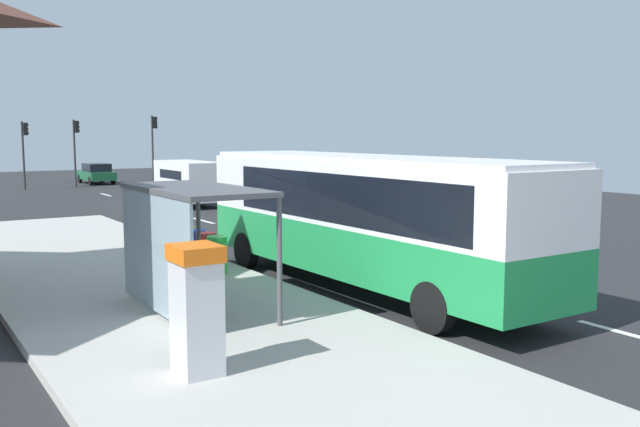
{
  "coord_description": "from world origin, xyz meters",
  "views": [
    {
      "loc": [
        -11.35,
        -13.38,
        3.73
      ],
      "look_at": [
        -1.0,
        2.76,
        1.5
      ],
      "focal_mm": 38.64,
      "sensor_mm": 36.0,
      "label": 1
    }
  ],
  "objects_px": {
    "recycling_bin_green": "(217,254)",
    "traffic_light_far_side": "(25,144)",
    "white_van": "(189,180)",
    "recycling_bin_yellow": "(186,244)",
    "bus": "(362,213)",
    "recycling_bin_blue": "(196,247)",
    "ticket_machine": "(197,308)",
    "sedan_near": "(96,173)",
    "traffic_light_median": "(76,142)",
    "traffic_light_near_side": "(154,139)",
    "recycling_bin_red": "(206,251)",
    "bus_shelter": "(180,217)"
  },
  "relations": [
    {
      "from": "bus",
      "to": "recycling_bin_blue",
      "type": "xyz_separation_m",
      "value": [
        -2.49,
        4.27,
        -1.19
      ]
    },
    {
      "from": "white_van",
      "to": "recycling_bin_yellow",
      "type": "relative_size",
      "value": 5.5
    },
    {
      "from": "traffic_light_median",
      "to": "traffic_light_far_side",
      "type": "bearing_deg",
      "value": -167.12
    },
    {
      "from": "recycling_bin_yellow",
      "to": "traffic_light_near_side",
      "type": "xyz_separation_m",
      "value": [
        9.7,
        30.44,
        2.68
      ]
    },
    {
      "from": "recycling_bin_yellow",
      "to": "recycling_bin_blue",
      "type": "bearing_deg",
      "value": -90.0
    },
    {
      "from": "recycling_bin_red",
      "to": "recycling_bin_blue",
      "type": "relative_size",
      "value": 1.0
    },
    {
      "from": "recycling_bin_yellow",
      "to": "traffic_light_far_side",
      "type": "height_order",
      "value": "traffic_light_far_side"
    },
    {
      "from": "recycling_bin_green",
      "to": "traffic_light_near_side",
      "type": "distance_m",
      "value": 34.06
    },
    {
      "from": "bus",
      "to": "ticket_machine",
      "type": "relative_size",
      "value": 5.69
    },
    {
      "from": "bus",
      "to": "recycling_bin_red",
      "type": "xyz_separation_m",
      "value": [
        -2.49,
        3.57,
        -1.19
      ]
    },
    {
      "from": "recycling_bin_green",
      "to": "traffic_light_median",
      "type": "height_order",
      "value": "traffic_light_median"
    },
    {
      "from": "recycling_bin_yellow",
      "to": "traffic_light_far_side",
      "type": "relative_size",
      "value": 0.21
    },
    {
      "from": "traffic_light_far_side",
      "to": "bus_shelter",
      "type": "bearing_deg",
      "value": -95.18
    },
    {
      "from": "recycling_bin_green",
      "to": "recycling_bin_blue",
      "type": "bearing_deg",
      "value": 90.0
    },
    {
      "from": "white_van",
      "to": "traffic_light_median",
      "type": "distance_m",
      "value": 16.59
    },
    {
      "from": "recycling_bin_red",
      "to": "traffic_light_far_side",
      "type": "distance_m",
      "value": 32.75
    },
    {
      "from": "ticket_machine",
      "to": "recycling_bin_blue",
      "type": "distance_m",
      "value": 8.8
    },
    {
      "from": "white_van",
      "to": "recycling_bin_yellow",
      "type": "height_order",
      "value": "white_van"
    },
    {
      "from": "white_van",
      "to": "recycling_bin_red",
      "type": "distance_m",
      "value": 18.22
    },
    {
      "from": "white_van",
      "to": "bus_shelter",
      "type": "height_order",
      "value": "bus_shelter"
    },
    {
      "from": "recycling_bin_blue",
      "to": "bus_shelter",
      "type": "bearing_deg",
      "value": -115.52
    },
    {
      "from": "traffic_light_far_side",
      "to": "sedan_near",
      "type": "bearing_deg",
      "value": 28.53
    },
    {
      "from": "recycling_bin_red",
      "to": "bus_shelter",
      "type": "height_order",
      "value": "bus_shelter"
    },
    {
      "from": "recycling_bin_blue",
      "to": "traffic_light_near_side",
      "type": "xyz_separation_m",
      "value": [
        9.7,
        31.14,
        2.68
      ]
    },
    {
      "from": "recycling_bin_yellow",
      "to": "traffic_light_near_side",
      "type": "height_order",
      "value": "traffic_light_near_side"
    },
    {
      "from": "white_van",
      "to": "ticket_machine",
      "type": "relative_size",
      "value": 2.69
    },
    {
      "from": "traffic_light_near_side",
      "to": "bus_shelter",
      "type": "relative_size",
      "value": 1.26
    },
    {
      "from": "recycling_bin_blue",
      "to": "ticket_machine",
      "type": "bearing_deg",
      "value": -112.35
    },
    {
      "from": "recycling_bin_green",
      "to": "recycling_bin_yellow",
      "type": "distance_m",
      "value": 2.1
    },
    {
      "from": "recycling_bin_green",
      "to": "traffic_light_near_side",
      "type": "relative_size",
      "value": 0.19
    },
    {
      "from": "sedan_near",
      "to": "recycling_bin_yellow",
      "type": "distance_m",
      "value": 34.79
    },
    {
      "from": "bus_shelter",
      "to": "recycling_bin_green",
      "type": "bearing_deg",
      "value": 55.63
    },
    {
      "from": "recycling_bin_red",
      "to": "white_van",
      "type": "bearing_deg",
      "value": 69.42
    },
    {
      "from": "sedan_near",
      "to": "recycling_bin_blue",
      "type": "distance_m",
      "value": 35.47
    },
    {
      "from": "traffic_light_near_side",
      "to": "sedan_near",
      "type": "bearing_deg",
      "value": 130.59
    },
    {
      "from": "traffic_light_near_side",
      "to": "bus_shelter",
      "type": "bearing_deg",
      "value": -108.42
    },
    {
      "from": "recycling_bin_green",
      "to": "traffic_light_far_side",
      "type": "bearing_deg",
      "value": 88.1
    },
    {
      "from": "bus",
      "to": "white_van",
      "type": "xyz_separation_m",
      "value": [
        3.91,
        20.62,
        -0.5
      ]
    },
    {
      "from": "recycling_bin_blue",
      "to": "traffic_light_far_side",
      "type": "bearing_deg",
      "value": 88.02
    },
    {
      "from": "white_van",
      "to": "recycling_bin_green",
      "type": "xyz_separation_m",
      "value": [
        -6.4,
        -17.75,
        -0.69
      ]
    },
    {
      "from": "white_van",
      "to": "bus_shelter",
      "type": "distance_m",
      "value": 22.7
    },
    {
      "from": "white_van",
      "to": "bus",
      "type": "bearing_deg",
      "value": -100.74
    },
    {
      "from": "bus",
      "to": "recycling_bin_blue",
      "type": "height_order",
      "value": "bus"
    },
    {
      "from": "sedan_near",
      "to": "recycling_bin_blue",
      "type": "xyz_separation_m",
      "value": [
        -6.5,
        -34.87,
        -0.14
      ]
    },
    {
      "from": "bus",
      "to": "bus_shelter",
      "type": "distance_m",
      "value": 4.72
    },
    {
      "from": "sedan_near",
      "to": "traffic_light_near_side",
      "type": "height_order",
      "value": "traffic_light_near_side"
    },
    {
      "from": "recycling_bin_green",
      "to": "recycling_bin_red",
      "type": "distance_m",
      "value": 0.7
    },
    {
      "from": "sedan_near",
      "to": "bus_shelter",
      "type": "bearing_deg",
      "value": -102.44
    },
    {
      "from": "white_van",
      "to": "sedan_near",
      "type": "distance_m",
      "value": 18.53
    },
    {
      "from": "white_van",
      "to": "ticket_machine",
      "type": "height_order",
      "value": "white_van"
    }
  ]
}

